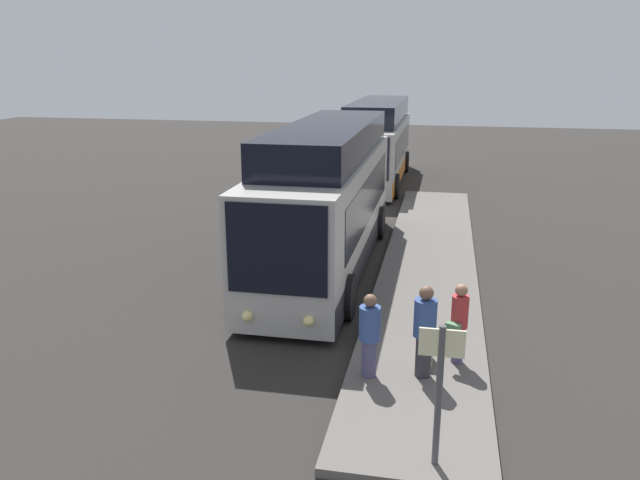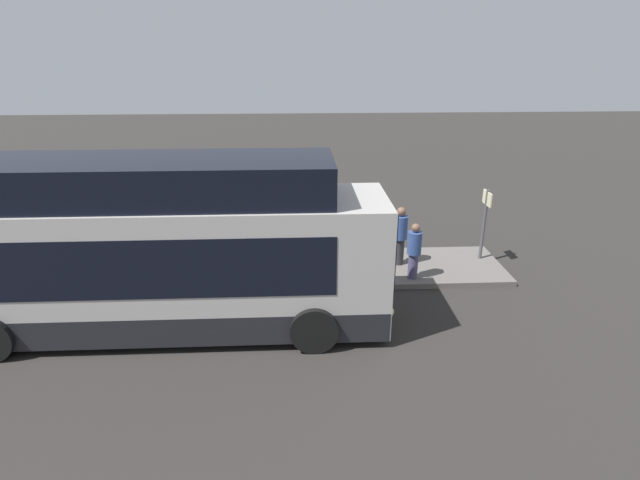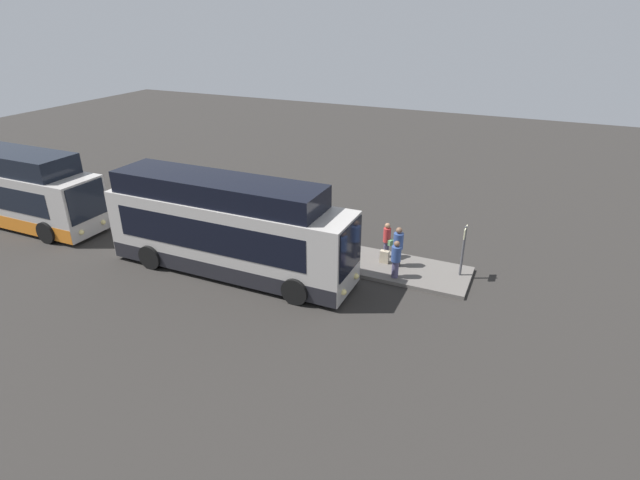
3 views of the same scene
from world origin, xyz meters
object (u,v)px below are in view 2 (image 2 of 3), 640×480
at_px(passenger_boarding, 374,230).
at_px(passenger_with_bags, 400,234).
at_px(sign_post, 485,216).
at_px(passenger_waiting, 414,249).
at_px(bus_lead, 149,256).
at_px(suitcase, 379,254).

xyz_separation_m(passenger_boarding, passenger_with_bags, (0.67, -0.63, 0.08)).
bearing_deg(sign_post, passenger_waiting, -152.10).
xyz_separation_m(bus_lead, suitcase, (5.91, 3.14, -1.42)).
bearing_deg(bus_lead, sign_post, 20.28).
xyz_separation_m(passenger_waiting, passenger_with_bags, (-0.21, 1.00, 0.09)).
xyz_separation_m(bus_lead, passenger_with_bags, (6.49, 3.08, -0.74)).
relative_size(bus_lead, passenger_boarding, 6.69).
bearing_deg(bus_lead, passenger_with_bags, 25.39).
xyz_separation_m(passenger_with_bags, sign_post, (2.64, 0.29, 0.41)).
height_order(bus_lead, passenger_boarding, bus_lead).
bearing_deg(passenger_waiting, passenger_with_bags, 163.20).
relative_size(bus_lead, passenger_waiting, 6.64).
relative_size(bus_lead, suitcase, 13.48).
distance_m(bus_lead, passenger_waiting, 7.06).
xyz_separation_m(passenger_waiting, sign_post, (2.43, 1.29, 0.50)).
distance_m(bus_lead, suitcase, 6.84).
bearing_deg(passenger_with_bags, bus_lead, -96.71).
bearing_deg(bus_lead, passenger_boarding, 32.55).
bearing_deg(passenger_boarding, suitcase, 35.82).
height_order(bus_lead, passenger_with_bags, bus_lead).
distance_m(passenger_waiting, passenger_with_bags, 1.02).
height_order(passenger_waiting, sign_post, sign_post).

